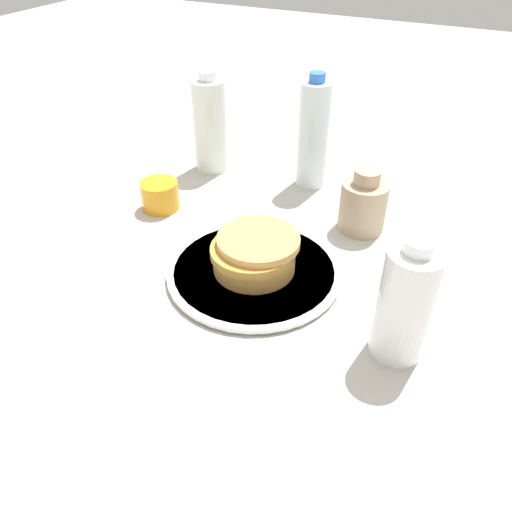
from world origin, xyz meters
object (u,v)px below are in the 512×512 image
object	(u,v)px
water_bottle_near	(313,135)
plate	(256,272)
cream_jug	(363,204)
water_bottle_mid	(210,125)
water_bottle_far	(405,303)
pancake_stack	(255,254)
juice_glass	(160,195)

from	to	relation	value
water_bottle_near	plate	bearing A→B (deg)	95.77
cream_jug	water_bottle_mid	size ratio (longest dim) A/B	0.56
water_bottle_near	water_bottle_far	distance (m)	0.48
pancake_stack	juice_glass	bearing A→B (deg)	-22.94
water_bottle_near	cream_jug	bearing A→B (deg)	140.40
cream_jug	water_bottle_near	bearing A→B (deg)	-39.60
cream_jug	water_bottle_near	xyz separation A→B (m)	(0.15, -0.12, 0.06)
juice_glass	water_bottle_near	bearing A→B (deg)	-135.86
water_bottle_near	water_bottle_far	bearing A→B (deg)	124.93
water_bottle_near	water_bottle_far	xyz separation A→B (m)	(-0.28, 0.40, -0.03)
cream_jug	water_bottle_near	size ratio (longest dim) A/B	0.51
plate	water_bottle_near	world-z (taller)	water_bottle_near
water_bottle_near	pancake_stack	bearing A→B (deg)	95.28
juice_glass	plate	bearing A→B (deg)	157.01
plate	pancake_stack	bearing A→B (deg)	-26.46
cream_jug	water_bottle_mid	xyz separation A→B (m)	(0.37, -0.09, 0.05)
pancake_stack	water_bottle_far	bearing A→B (deg)	165.53
plate	pancake_stack	world-z (taller)	pancake_stack
pancake_stack	water_bottle_near	distance (m)	0.34
plate	pancake_stack	size ratio (longest dim) A/B	1.96
water_bottle_mid	water_bottle_far	xyz separation A→B (m)	(-0.50, 0.37, -0.02)
plate	juice_glass	distance (m)	0.29
plate	water_bottle_near	size ratio (longest dim) A/B	1.22
water_bottle_far	water_bottle_mid	bearing A→B (deg)	-36.34
cream_jug	plate	bearing A→B (deg)	62.17
plate	cream_jug	xyz separation A→B (m)	(-0.11, -0.21, 0.04)
water_bottle_near	water_bottle_mid	xyz separation A→B (m)	(0.22, 0.03, -0.01)
pancake_stack	water_bottle_near	world-z (taller)	water_bottle_near
plate	water_bottle_mid	bearing A→B (deg)	-49.87
juice_glass	water_bottle_mid	bearing A→B (deg)	-91.22
plate	water_bottle_far	size ratio (longest dim) A/B	1.55
pancake_stack	water_bottle_far	size ratio (longest dim) A/B	0.79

